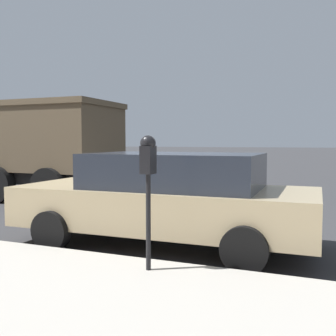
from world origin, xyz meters
The scene contains 4 objects.
ground_plane centered at (0.00, 0.00, 0.00)m, with size 220.00×220.00×0.00m, color #333335.
parking_meter centered at (-2.62, -0.96, 1.42)m, with size 0.21×0.19×1.66m.
car_tan centered at (-0.91, -0.50, 0.81)m, with size 2.20×4.98×1.54m.
dump_truck centered at (2.71, 6.27, 1.67)m, with size 2.75×7.11×2.95m.
Camera 1 is at (-6.93, -2.94, 1.74)m, focal length 42.00 mm.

